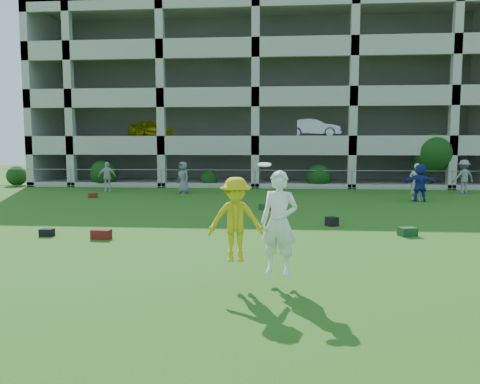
# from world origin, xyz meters

# --- Properties ---
(ground) EXTENTS (100.00, 100.00, 0.00)m
(ground) POSITION_xyz_m (0.00, 0.00, 0.00)
(ground) COLOR #235114
(ground) RESTS_ON ground
(bystander_b) EXTENTS (1.10, 0.68, 1.74)m
(bystander_b) POSITION_xyz_m (-8.58, 16.39, 0.87)
(bystander_b) COLOR silver
(bystander_b) RESTS_ON ground
(bystander_c) EXTENTS (1.04, 1.00, 1.80)m
(bystander_c) POSITION_xyz_m (-3.89, 15.71, 0.90)
(bystander_c) COLOR slate
(bystander_c) RESTS_ON ground
(bystander_d) EXTENTS (1.72, 0.57, 1.84)m
(bystander_d) POSITION_xyz_m (8.31, 12.92, 0.92)
(bystander_d) COLOR navy
(bystander_d) RESTS_ON ground
(bystander_e) EXTENTS (0.79, 0.66, 1.84)m
(bystander_e) POSITION_xyz_m (8.21, 13.14, 0.92)
(bystander_e) COLOR silver
(bystander_e) RESTS_ON ground
(bystander_f) EXTENTS (1.37, 1.00, 1.90)m
(bystander_f) POSITION_xyz_m (11.90, 17.03, 0.95)
(bystander_f) COLOR gray
(bystander_f) RESTS_ON ground
(bag_red_a) EXTENTS (0.57, 0.34, 0.28)m
(bag_red_a) POSITION_xyz_m (-3.67, 2.81, 0.14)
(bag_red_a) COLOR #56170E
(bag_red_a) RESTS_ON ground
(bag_black_b) EXTENTS (0.41, 0.26, 0.22)m
(bag_black_b) POSITION_xyz_m (-5.48, 3.11, 0.11)
(bag_black_b) COLOR black
(bag_black_b) RESTS_ON ground
(bag_green_c) EXTENTS (0.58, 0.48, 0.26)m
(bag_green_c) POSITION_xyz_m (5.38, 4.03, 0.13)
(bag_green_c) COLOR #133414
(bag_green_c) RESTS_ON ground
(crate_d) EXTENTS (0.46, 0.46, 0.30)m
(crate_d) POSITION_xyz_m (3.30, 5.65, 0.15)
(crate_d) COLOR black
(crate_d) RESTS_ON ground
(bag_red_f) EXTENTS (0.53, 0.49, 0.24)m
(bag_red_f) POSITION_xyz_m (-8.12, 13.11, 0.12)
(bag_red_f) COLOR #5C150F
(bag_red_f) RESTS_ON ground
(bag_green_g) EXTENTS (0.56, 0.57, 0.25)m
(bag_green_g) POSITION_xyz_m (0.93, 9.27, 0.12)
(bag_green_g) COLOR #153920
(bag_green_g) RESTS_ON ground
(frisbee_contest) EXTENTS (1.84, 0.80, 2.16)m
(frisbee_contest) POSITION_xyz_m (1.00, -1.34, 1.29)
(frisbee_contest) COLOR gold
(frisbee_contest) RESTS_ON ground
(parking_garage) EXTENTS (30.00, 14.00, 12.00)m
(parking_garage) POSITION_xyz_m (-0.01, 27.70, 6.01)
(parking_garage) COLOR #9E998C
(parking_garage) RESTS_ON ground
(fence) EXTENTS (36.06, 0.06, 1.20)m
(fence) POSITION_xyz_m (0.00, 19.00, 0.61)
(fence) COLOR gray
(fence) RESTS_ON ground
(shrub_row) EXTENTS (34.38, 2.52, 3.50)m
(shrub_row) POSITION_xyz_m (4.59, 19.70, 1.51)
(shrub_row) COLOR #163D11
(shrub_row) RESTS_ON ground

